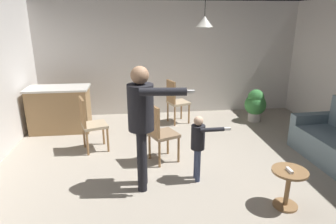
{
  "coord_description": "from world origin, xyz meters",
  "views": [
    {
      "loc": [
        -0.86,
        -3.93,
        2.32
      ],
      "look_at": [
        -0.39,
        0.1,
        1.0
      ],
      "focal_mm": 31.17,
      "sensor_mm": 36.0,
      "label": 1
    }
  ],
  "objects_px": {
    "dining_chair_by_counter": "(175,100)",
    "spare_remote_on_table": "(290,170)",
    "dining_chair_centre_back": "(160,131)",
    "dining_chair_near_wall": "(90,122)",
    "potted_plant_corner": "(255,104)",
    "person_adult": "(142,115)",
    "person_child": "(199,141)",
    "kitchen_counter": "(60,109)",
    "side_table_by_couch": "(288,184)"
  },
  "relations": [
    {
      "from": "side_table_by_couch",
      "to": "spare_remote_on_table",
      "type": "bearing_deg",
      "value": -130.78
    },
    {
      "from": "person_adult",
      "to": "dining_chair_near_wall",
      "type": "height_order",
      "value": "person_adult"
    },
    {
      "from": "side_table_by_couch",
      "to": "dining_chair_centre_back",
      "type": "relative_size",
      "value": 0.52
    },
    {
      "from": "kitchen_counter",
      "to": "dining_chair_near_wall",
      "type": "relative_size",
      "value": 1.26
    },
    {
      "from": "potted_plant_corner",
      "to": "spare_remote_on_table",
      "type": "relative_size",
      "value": 5.81
    },
    {
      "from": "person_adult",
      "to": "dining_chair_near_wall",
      "type": "bearing_deg",
      "value": -140.74
    },
    {
      "from": "dining_chair_centre_back",
      "to": "spare_remote_on_table",
      "type": "distance_m",
      "value": 2.06
    },
    {
      "from": "person_child",
      "to": "spare_remote_on_table",
      "type": "relative_size",
      "value": 7.71
    },
    {
      "from": "side_table_by_couch",
      "to": "spare_remote_on_table",
      "type": "distance_m",
      "value": 0.21
    },
    {
      "from": "kitchen_counter",
      "to": "spare_remote_on_table",
      "type": "bearing_deg",
      "value": -42.21
    },
    {
      "from": "potted_plant_corner",
      "to": "spare_remote_on_table",
      "type": "xyz_separation_m",
      "value": [
        -0.92,
        -3.22,
        0.12
      ]
    },
    {
      "from": "person_child",
      "to": "potted_plant_corner",
      "type": "bearing_deg",
      "value": 140.65
    },
    {
      "from": "spare_remote_on_table",
      "to": "dining_chair_centre_back",
      "type": "bearing_deg",
      "value": 135.19
    },
    {
      "from": "kitchen_counter",
      "to": "person_child",
      "type": "distance_m",
      "value": 3.38
    },
    {
      "from": "kitchen_counter",
      "to": "person_child",
      "type": "xyz_separation_m",
      "value": [
        2.47,
        -2.31,
        0.15
      ]
    },
    {
      "from": "spare_remote_on_table",
      "to": "potted_plant_corner",
      "type": "bearing_deg",
      "value": 74.11
    },
    {
      "from": "dining_chair_near_wall",
      "to": "dining_chair_centre_back",
      "type": "xyz_separation_m",
      "value": [
        1.19,
        -0.58,
        0.0
      ]
    },
    {
      "from": "person_child",
      "to": "spare_remote_on_table",
      "type": "height_order",
      "value": "person_child"
    },
    {
      "from": "dining_chair_centre_back",
      "to": "dining_chair_by_counter",
      "type": "bearing_deg",
      "value": 141.19
    },
    {
      "from": "side_table_by_couch",
      "to": "dining_chair_near_wall",
      "type": "bearing_deg",
      "value": 143.28
    },
    {
      "from": "potted_plant_corner",
      "to": "spare_remote_on_table",
      "type": "distance_m",
      "value": 3.35
    },
    {
      "from": "potted_plant_corner",
      "to": "spare_remote_on_table",
      "type": "bearing_deg",
      "value": -105.89
    },
    {
      "from": "dining_chair_by_counter",
      "to": "dining_chair_centre_back",
      "type": "xyz_separation_m",
      "value": [
        -0.52,
        -1.86,
        0.0
      ]
    },
    {
      "from": "dining_chair_centre_back",
      "to": "kitchen_counter",
      "type": "bearing_deg",
      "value": -153.2
    },
    {
      "from": "kitchen_counter",
      "to": "dining_chair_near_wall",
      "type": "height_order",
      "value": "dining_chair_near_wall"
    },
    {
      "from": "person_adult",
      "to": "dining_chair_centre_back",
      "type": "distance_m",
      "value": 0.97
    },
    {
      "from": "dining_chair_by_counter",
      "to": "dining_chair_near_wall",
      "type": "bearing_deg",
      "value": -73.02
    },
    {
      "from": "dining_chair_by_counter",
      "to": "dining_chair_centre_back",
      "type": "relative_size",
      "value": 1.0
    },
    {
      "from": "dining_chair_by_counter",
      "to": "dining_chair_centre_back",
      "type": "bearing_deg",
      "value": -35.47
    },
    {
      "from": "person_child",
      "to": "spare_remote_on_table",
      "type": "bearing_deg",
      "value": 48.47
    },
    {
      "from": "person_adult",
      "to": "dining_chair_by_counter",
      "type": "xyz_separation_m",
      "value": [
        0.82,
        2.6,
        -0.53
      ]
    },
    {
      "from": "side_table_by_couch",
      "to": "person_child",
      "type": "height_order",
      "value": "person_child"
    },
    {
      "from": "side_table_by_couch",
      "to": "person_adult",
      "type": "xyz_separation_m",
      "value": [
        -1.79,
        0.68,
        0.75
      ]
    },
    {
      "from": "dining_chair_by_counter",
      "to": "spare_remote_on_table",
      "type": "bearing_deg",
      "value": -3.86
    },
    {
      "from": "dining_chair_centre_back",
      "to": "potted_plant_corner",
      "type": "relative_size",
      "value": 1.32
    },
    {
      "from": "side_table_by_couch",
      "to": "potted_plant_corner",
      "type": "xyz_separation_m",
      "value": [
        0.89,
        3.19,
        0.09
      ]
    },
    {
      "from": "kitchen_counter",
      "to": "dining_chair_by_counter",
      "type": "distance_m",
      "value": 2.5
    },
    {
      "from": "spare_remote_on_table",
      "to": "person_adult",
      "type": "bearing_deg",
      "value": 158.18
    },
    {
      "from": "dining_chair_centre_back",
      "to": "potted_plant_corner",
      "type": "distance_m",
      "value": 2.97
    },
    {
      "from": "dining_chair_near_wall",
      "to": "dining_chair_centre_back",
      "type": "distance_m",
      "value": 1.33
    },
    {
      "from": "side_table_by_couch",
      "to": "spare_remote_on_table",
      "type": "relative_size",
      "value": 4.0
    },
    {
      "from": "dining_chair_by_counter",
      "to": "spare_remote_on_table",
      "type": "distance_m",
      "value": 3.44
    },
    {
      "from": "side_table_by_couch",
      "to": "spare_remote_on_table",
      "type": "xyz_separation_m",
      "value": [
        -0.03,
        -0.03,
        0.21
      ]
    },
    {
      "from": "side_table_by_couch",
      "to": "person_adult",
      "type": "distance_m",
      "value": 2.06
    },
    {
      "from": "dining_chair_near_wall",
      "to": "spare_remote_on_table",
      "type": "height_order",
      "value": "dining_chair_near_wall"
    },
    {
      "from": "dining_chair_near_wall",
      "to": "spare_remote_on_table",
      "type": "bearing_deg",
      "value": 34.85
    },
    {
      "from": "dining_chair_near_wall",
      "to": "dining_chair_by_counter",
      "type": "bearing_deg",
      "value": 108.94
    },
    {
      "from": "dining_chair_by_counter",
      "to": "potted_plant_corner",
      "type": "xyz_separation_m",
      "value": [
        1.86,
        -0.09,
        -0.13
      ]
    },
    {
      "from": "person_child",
      "to": "kitchen_counter",
      "type": "bearing_deg",
      "value": -134.47
    },
    {
      "from": "kitchen_counter",
      "to": "spare_remote_on_table",
      "type": "distance_m",
      "value": 4.64
    }
  ]
}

